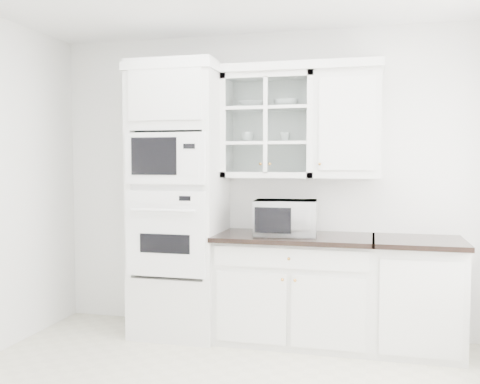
# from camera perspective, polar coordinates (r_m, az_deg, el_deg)

# --- Properties ---
(room_shell) EXTENTS (4.00, 3.50, 2.70)m
(room_shell) POSITION_cam_1_polar(r_m,az_deg,el_deg) (3.59, -0.87, 7.06)
(room_shell) COLOR white
(room_shell) RESTS_ON ground
(oven_column) EXTENTS (0.76, 0.68, 2.40)m
(oven_column) POSITION_cam_1_polar(r_m,az_deg,el_deg) (4.77, -6.51, -0.84)
(oven_column) COLOR silver
(oven_column) RESTS_ON ground
(base_cabinet_run) EXTENTS (1.32, 0.67, 0.92)m
(base_cabinet_run) POSITION_cam_1_polar(r_m,az_deg,el_deg) (4.66, 5.83, -10.13)
(base_cabinet_run) COLOR silver
(base_cabinet_run) RESTS_ON ground
(extra_base_cabinet) EXTENTS (0.72, 0.67, 0.92)m
(extra_base_cabinet) POSITION_cam_1_polar(r_m,az_deg,el_deg) (4.63, 18.39, -10.37)
(extra_base_cabinet) COLOR silver
(extra_base_cabinet) RESTS_ON ground
(upper_cabinet_glass) EXTENTS (0.80, 0.33, 0.90)m
(upper_cabinet_glass) POSITION_cam_1_polar(r_m,az_deg,el_deg) (4.72, 3.14, 7.03)
(upper_cabinet_glass) COLOR silver
(upper_cabinet_glass) RESTS_ON room_shell
(upper_cabinet_solid) EXTENTS (0.55, 0.33, 0.90)m
(upper_cabinet_solid) POSITION_cam_1_polar(r_m,az_deg,el_deg) (4.64, 11.42, 7.04)
(upper_cabinet_solid) COLOR silver
(upper_cabinet_solid) RESTS_ON room_shell
(crown_molding) EXTENTS (2.14, 0.38, 0.07)m
(crown_molding) POSITION_cam_1_polar(r_m,az_deg,el_deg) (4.77, 1.83, 12.86)
(crown_molding) COLOR white
(crown_molding) RESTS_ON room_shell
(countertop_microwave) EXTENTS (0.55, 0.47, 0.30)m
(countertop_microwave) POSITION_cam_1_polar(r_m,az_deg,el_deg) (4.52, 4.91, -2.74)
(countertop_microwave) COLOR white
(countertop_microwave) RESTS_ON base_cabinet_run
(bowl_a) EXTENTS (0.26, 0.26, 0.06)m
(bowl_a) POSITION_cam_1_polar(r_m,az_deg,el_deg) (4.78, 1.45, 9.27)
(bowl_a) COLOR white
(bowl_a) RESTS_ON upper_cabinet_glass
(bowl_b) EXTENTS (0.26, 0.26, 0.07)m
(bowl_b) POSITION_cam_1_polar(r_m,az_deg,el_deg) (4.72, 4.91, 9.38)
(bowl_b) COLOR white
(bowl_b) RESTS_ON upper_cabinet_glass
(cup_a) EXTENTS (0.14, 0.14, 0.09)m
(cup_a) POSITION_cam_1_polar(r_m,az_deg,el_deg) (4.74, 0.83, 5.86)
(cup_a) COLOR white
(cup_a) RESTS_ON upper_cabinet_glass
(cup_b) EXTENTS (0.11, 0.11, 0.08)m
(cup_b) POSITION_cam_1_polar(r_m,az_deg,el_deg) (4.68, 4.84, 5.85)
(cup_b) COLOR white
(cup_b) RESTS_ON upper_cabinet_glass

